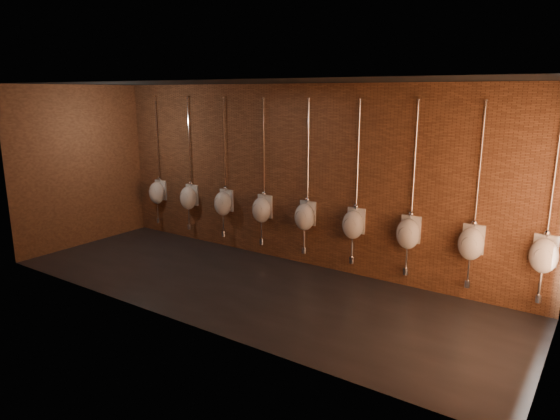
{
  "coord_description": "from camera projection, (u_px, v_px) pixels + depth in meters",
  "views": [
    {
      "loc": [
        4.66,
        -5.91,
        3.07
      ],
      "look_at": [
        -0.01,
        0.9,
        1.1
      ],
      "focal_mm": 32.0,
      "sensor_mm": 36.0,
      "label": 1
    }
  ],
  "objects": [
    {
      "name": "urinal_2",
      "position": [
        223.0,
        203.0,
        9.83
      ],
      "size": [
        0.38,
        0.33,
        2.72
      ],
      "color": "white",
      "rests_on": "ground"
    },
    {
      "name": "urinal_0",
      "position": [
        157.0,
        192.0,
        10.87
      ],
      "size": [
        0.38,
        0.33,
        2.72
      ],
      "color": "white",
      "rests_on": "ground"
    },
    {
      "name": "room_shell",
      "position": [
        247.0,
        163.0,
        7.55
      ],
      "size": [
        8.54,
        3.04,
        3.22
      ],
      "color": "black",
      "rests_on": "ground"
    },
    {
      "name": "urinal_6",
      "position": [
        408.0,
        233.0,
        7.75
      ],
      "size": [
        0.38,
        0.33,
        2.72
      ],
      "color": "white",
      "rests_on": "ground"
    },
    {
      "name": "ground",
      "position": [
        249.0,
        287.0,
        8.02
      ],
      "size": [
        8.5,
        8.5,
        0.0
      ],
      "primitive_type": "plane",
      "color": "black",
      "rests_on": "ground"
    },
    {
      "name": "urinal_1",
      "position": [
        189.0,
        197.0,
        10.35
      ],
      "size": [
        0.38,
        0.33,
        2.72
      ],
      "color": "white",
      "rests_on": "ground"
    },
    {
      "name": "urinal_7",
      "position": [
        471.0,
        243.0,
        7.23
      ],
      "size": [
        0.38,
        0.33,
        2.72
      ],
      "color": "white",
      "rests_on": "ground"
    },
    {
      "name": "urinal_8",
      "position": [
        544.0,
        255.0,
        6.71
      ],
      "size": [
        0.38,
        0.33,
        2.72
      ],
      "color": "white",
      "rests_on": "ground"
    },
    {
      "name": "urinal_3",
      "position": [
        262.0,
        209.0,
        9.31
      ],
      "size": [
        0.38,
        0.33,
        2.72
      ],
      "color": "white",
      "rests_on": "ground"
    },
    {
      "name": "urinal_5",
      "position": [
        353.0,
        224.0,
        8.27
      ],
      "size": [
        0.38,
        0.33,
        2.72
      ],
      "color": "white",
      "rests_on": "ground"
    },
    {
      "name": "urinal_4",
      "position": [
        305.0,
        216.0,
        8.79
      ],
      "size": [
        0.38,
        0.33,
        2.72
      ],
      "color": "white",
      "rests_on": "ground"
    }
  ]
}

